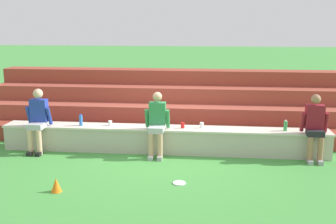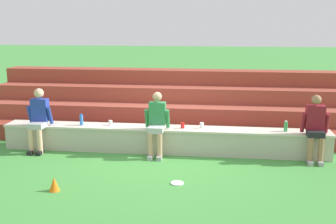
# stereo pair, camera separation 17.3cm
# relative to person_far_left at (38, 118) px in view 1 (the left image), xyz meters

# --- Properties ---
(ground_plane) EXTENTS (80.00, 80.00, 0.00)m
(ground_plane) POSITION_rel_person_far_left_xyz_m (2.72, 0.02, -0.75)
(ground_plane) COLOR #428E3D
(stone_seating_wall) EXTENTS (7.12, 0.56, 0.55)m
(stone_seating_wall) POSITION_rel_person_far_left_xyz_m (2.72, 0.27, -0.46)
(stone_seating_wall) COLOR #B7AF9E
(stone_seating_wall) RESTS_ON ground
(brick_bleachers) EXTENTS (9.52, 2.48, 1.52)m
(brick_bleachers) POSITION_rel_person_far_left_xyz_m (2.72, 2.23, -0.18)
(brick_bleachers) COLOR maroon
(brick_bleachers) RESTS_ON ground
(person_far_left) EXTENTS (0.54, 0.58, 1.39)m
(person_far_left) POSITION_rel_person_far_left_xyz_m (0.00, 0.00, 0.00)
(person_far_left) COLOR #DBAD89
(person_far_left) RESTS_ON ground
(person_left_of_center) EXTENTS (0.53, 0.60, 1.36)m
(person_left_of_center) POSITION_rel_person_far_left_xyz_m (2.62, 0.00, -0.02)
(person_left_of_center) COLOR tan
(person_left_of_center) RESTS_ON ground
(person_center) EXTENTS (0.55, 0.51, 1.37)m
(person_center) POSITION_rel_person_far_left_xyz_m (5.86, 0.02, -0.01)
(person_center) COLOR #996B4C
(person_center) RESTS_ON ground
(water_bottle_mid_right) EXTENTS (0.08, 0.08, 0.25)m
(water_bottle_mid_right) POSITION_rel_person_far_left_xyz_m (0.89, 0.24, -0.08)
(water_bottle_mid_right) COLOR blue
(water_bottle_mid_right) RESTS_ON stone_seating_wall
(water_bottle_mid_left) EXTENTS (0.07, 0.07, 0.23)m
(water_bottle_mid_left) POSITION_rel_person_far_left_xyz_m (5.32, 0.27, -0.09)
(water_bottle_mid_left) COLOR green
(water_bottle_mid_left) RESTS_ON stone_seating_wall
(plastic_cup_middle) EXTENTS (0.08, 0.08, 0.12)m
(plastic_cup_middle) POSITION_rel_person_far_left_xyz_m (3.56, 0.31, -0.14)
(plastic_cup_middle) COLOR white
(plastic_cup_middle) RESTS_ON stone_seating_wall
(plastic_cup_right_end) EXTENTS (0.08, 0.08, 0.13)m
(plastic_cup_right_end) POSITION_rel_person_far_left_xyz_m (3.14, 0.26, -0.13)
(plastic_cup_right_end) COLOR red
(plastic_cup_right_end) RESTS_ON stone_seating_wall
(plastic_cup_left_end) EXTENTS (0.08, 0.08, 0.11)m
(plastic_cup_left_end) POSITION_rel_person_far_left_xyz_m (1.53, 0.32, -0.14)
(plastic_cup_left_end) COLOR white
(plastic_cup_left_end) RESTS_ON stone_seating_wall
(frisbee) EXTENTS (0.23, 0.23, 0.02)m
(frisbee) POSITION_rel_person_far_left_xyz_m (3.22, -1.52, -0.74)
(frisbee) COLOR white
(frisbee) RESTS_ON ground
(sports_cone) EXTENTS (0.18, 0.18, 0.24)m
(sports_cone) POSITION_rel_person_far_left_xyz_m (1.18, -2.10, -0.63)
(sports_cone) COLOR orange
(sports_cone) RESTS_ON ground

